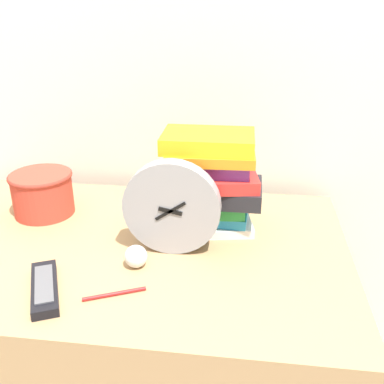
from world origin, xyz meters
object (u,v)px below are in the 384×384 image
at_px(crumpled_paper_ball, 136,256).
at_px(book_stack, 211,181).
at_px(desk_clock, 172,208).
at_px(tv_remote, 45,288).
at_px(basket, 42,192).
at_px(pen, 114,294).

bearing_deg(crumpled_paper_ball, book_stack, 54.47).
height_order(desk_clock, crumpled_paper_ball, desk_clock).
relative_size(desk_clock, tv_remote, 1.23).
distance_m(basket, tv_remote, 0.38).
relative_size(tv_remote, pen, 1.51).
xyz_separation_m(desk_clock, pen, (-0.09, -0.19, -0.11)).
relative_size(basket, pen, 1.41).
xyz_separation_m(desk_clock, tv_remote, (-0.23, -0.19, -0.10)).
distance_m(desk_clock, tv_remote, 0.32).
distance_m(basket, pen, 0.45).
bearing_deg(crumpled_paper_ball, pen, -99.35).
relative_size(book_stack, basket, 1.51).
xyz_separation_m(crumpled_paper_ball, pen, (-0.02, -0.11, -0.02)).
height_order(desk_clock, book_stack, book_stack).
xyz_separation_m(basket, pen, (0.30, -0.33, -0.06)).
relative_size(tv_remote, crumpled_paper_ball, 3.57).
bearing_deg(crumpled_paper_ball, tv_remote, -143.96).
bearing_deg(crumpled_paper_ball, basket, 144.27).
xyz_separation_m(tv_remote, pen, (0.14, 0.01, -0.01)).
height_order(desk_clock, tv_remote, desk_clock).
bearing_deg(basket, book_stack, -2.85).
height_order(basket, crumpled_paper_ball, basket).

